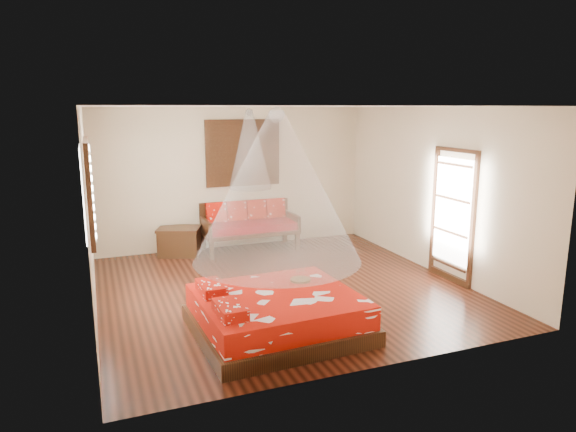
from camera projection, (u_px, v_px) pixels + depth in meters
The scene contains 10 objects.
room at pixel (282, 200), 7.80m from camera, with size 5.54×5.54×2.84m.
bed at pixel (276, 314), 6.43m from camera, with size 2.10×1.92×0.63m.
daybed at pixel (249, 224), 10.22m from camera, with size 1.85×0.82×0.96m.
storage_chest at pixel (179, 241), 9.85m from camera, with size 0.94×0.81×0.54m.
shutter_panel at pixel (243, 153), 10.24m from camera, with size 1.52×0.06×1.32m.
window_left at pixel (90, 189), 6.96m from camera, with size 0.10×1.74×1.34m.
glazed_door at pixel (452, 216), 8.28m from camera, with size 0.08×1.02×2.16m.
wine_tray at pixel (300, 277), 6.88m from camera, with size 0.28×0.28×0.22m.
mosquito_net_main at pixel (277, 187), 6.11m from camera, with size 2.05×2.05×1.80m, color white.
mosquito_net_daybed at pixel (250, 150), 9.79m from camera, with size 0.82×0.82×1.50m, color white.
Camera 1 is at (-2.68, -7.20, 2.78)m, focal length 32.00 mm.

